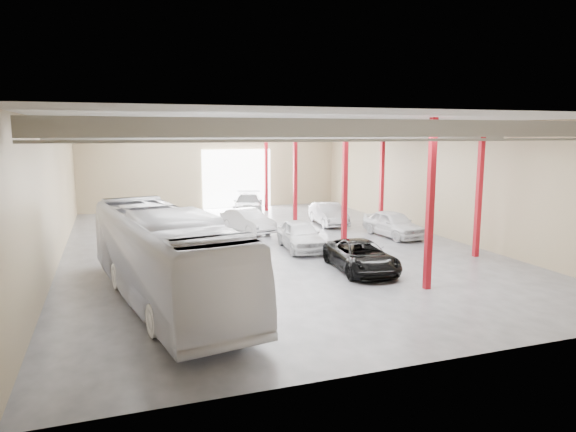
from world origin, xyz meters
TOP-DOWN VIEW (x-y plane):
  - depot_shell at (0.13, 0.48)m, footprint 22.12×32.12m
  - coach_bus at (-6.59, -8.00)m, footprint 5.15×13.10m
  - black_sedan at (2.50, -6.60)m, footprint 2.78×5.28m
  - car_row_a at (1.42, -1.40)m, footprint 2.30×4.87m
  - car_row_b at (-0.05, 4.44)m, footprint 2.93×4.84m
  - car_row_c at (1.96, 12.00)m, footprint 3.75×6.02m
  - car_right_near at (6.00, 5.21)m, footprint 2.04×4.80m
  - car_right_far at (8.13, 0.01)m, footprint 2.34×4.89m

SIDE VIEW (x-z plane):
  - black_sedan at x=2.50m, z-range 0.00..1.41m
  - car_row_b at x=-0.05m, z-range 0.00..1.50m
  - car_right_near at x=6.00m, z-range 0.00..1.54m
  - car_row_a at x=1.42m, z-range 0.00..1.61m
  - car_right_far at x=8.13m, z-range 0.00..1.61m
  - car_row_c at x=1.96m, z-range 0.00..1.63m
  - coach_bus at x=-6.59m, z-range 0.00..3.56m
  - depot_shell at x=0.13m, z-range 1.44..8.51m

